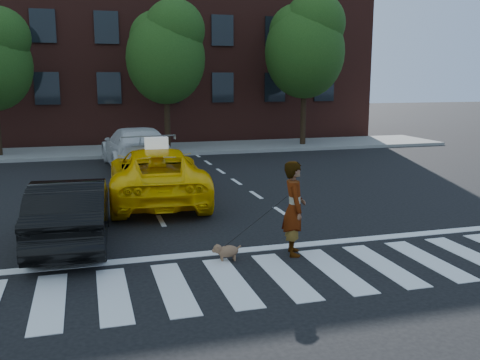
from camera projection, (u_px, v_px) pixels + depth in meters
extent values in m
plane|color=black|center=(284.00, 276.00, 9.59)|extent=(120.00, 120.00, 0.00)
cube|color=silver|center=(284.00, 276.00, 9.59)|extent=(13.00, 2.40, 0.01)
cube|color=silver|center=(257.00, 249.00, 11.10)|extent=(12.00, 0.30, 0.01)
cube|color=slate|center=(156.00, 149.00, 26.09)|extent=(30.00, 4.00, 0.15)
cube|color=#4D221B|center=(137.00, 36.00, 32.05)|extent=(26.00, 10.00, 12.00)
cylinder|color=black|center=(167.00, 115.00, 25.43)|extent=(0.28, 0.28, 3.55)
ellipsoid|color=#16350E|center=(166.00, 59.00, 24.94)|extent=(3.69, 3.69, 4.25)
sphere|color=#16350E|center=(174.00, 30.00, 24.62)|extent=(2.84, 2.84, 2.84)
sphere|color=#16350E|center=(157.00, 38.00, 24.91)|extent=(2.56, 2.56, 2.56)
cylinder|color=black|center=(303.00, 109.00, 27.33)|extent=(0.28, 0.28, 3.85)
ellipsoid|color=#16350E|center=(305.00, 52.00, 26.79)|extent=(4.00, 4.00, 4.60)
sphere|color=#16350E|center=(314.00, 24.00, 26.45)|extent=(3.08, 3.08, 3.08)
sphere|color=#16350E|center=(297.00, 32.00, 26.75)|extent=(2.77, 2.77, 2.77)
imported|color=#FFC405|center=(156.00, 175.00, 15.34)|extent=(2.92, 5.74, 1.55)
imported|color=black|center=(71.00, 212.00, 11.36)|extent=(1.73, 4.37, 1.41)
imported|color=silver|center=(136.00, 147.00, 21.07)|extent=(2.65, 5.73, 1.62)
imported|color=#999999|center=(294.00, 208.00, 10.62)|extent=(0.60, 0.78, 1.90)
ellipsoid|color=#92674A|center=(228.00, 251.00, 10.39)|extent=(0.43, 0.25, 0.23)
sphere|color=#92674A|center=(218.00, 249.00, 10.34)|extent=(0.19, 0.19, 0.17)
sphere|color=#92674A|center=(214.00, 251.00, 10.33)|extent=(0.09, 0.09, 0.08)
cylinder|color=#92674A|center=(238.00, 248.00, 10.42)|extent=(0.12, 0.05, 0.10)
sphere|color=#92674A|center=(217.00, 246.00, 10.38)|extent=(0.07, 0.07, 0.06)
sphere|color=#92674A|center=(218.00, 247.00, 10.27)|extent=(0.07, 0.07, 0.06)
cylinder|color=#92674A|center=(222.00, 259.00, 10.34)|extent=(0.05, 0.05, 0.11)
cylinder|color=#92674A|center=(221.00, 257.00, 10.44)|extent=(0.05, 0.05, 0.11)
cylinder|color=#92674A|center=(235.00, 258.00, 10.39)|extent=(0.05, 0.05, 0.11)
cylinder|color=#92674A|center=(234.00, 256.00, 10.49)|extent=(0.05, 0.05, 0.11)
cube|color=white|center=(156.00, 143.00, 14.97)|extent=(0.67, 0.32, 0.32)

